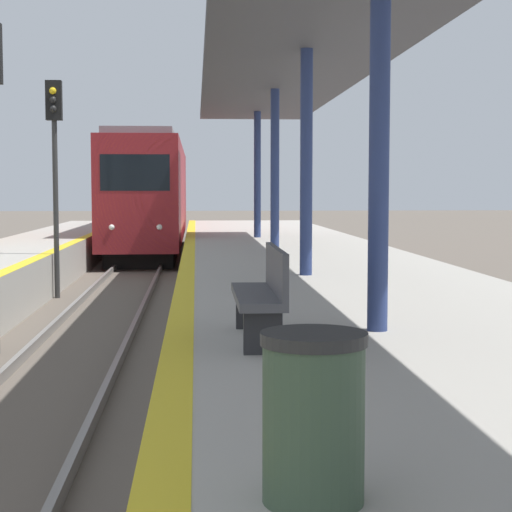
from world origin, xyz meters
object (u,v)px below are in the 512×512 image
(signal_far, at_px, (55,148))
(bench, at_px, (264,291))
(train, at_px, (152,196))
(trash_bin, at_px, (313,417))

(signal_far, distance_m, bench, 12.42)
(train, distance_m, signal_far, 15.67)
(train, distance_m, trash_bin, 31.68)
(trash_bin, bearing_deg, bench, 88.53)
(train, relative_size, trash_bin, 23.50)
(trash_bin, distance_m, bench, 4.39)
(signal_far, bearing_deg, train, 84.88)
(signal_far, bearing_deg, bench, -71.50)
(train, bearing_deg, bench, -84.76)
(train, relative_size, bench, 10.68)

